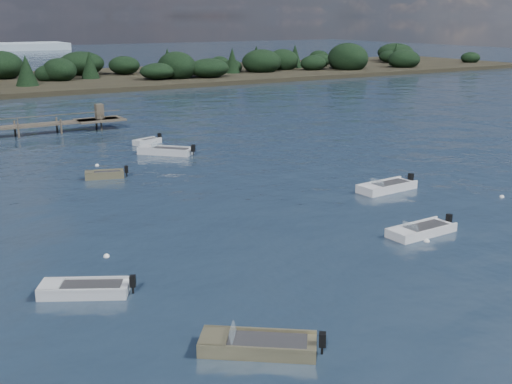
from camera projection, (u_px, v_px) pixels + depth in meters
ground at (36, 117)px, 77.32m from camera, size 400.00×400.00×0.00m
dinghy_extra_a at (165, 152)px, 56.74m from camera, size 4.51×4.61×1.30m
dinghy_mid_white_a at (421, 232)px, 35.87m from camera, size 4.48×1.69×1.04m
dinghy_mid_white_b at (386, 188)px, 44.88m from camera, size 4.83×1.94×1.19m
tender_far_white at (105, 176)px, 48.36m from camera, size 3.27×1.96×1.10m
tender_far_grey_b at (147, 142)px, 61.20m from camera, size 3.15×1.91×1.06m
dinghy_mid_grey at (84, 291)px, 28.11m from camera, size 4.07×3.14×1.05m
dinghy_near_olive at (258, 347)px, 23.35m from camera, size 4.32×3.82×1.12m
buoy_b at (427, 242)px, 34.71m from camera, size 0.32×0.32×0.32m
buoy_c at (107, 257)px, 32.52m from camera, size 0.32×0.32×0.32m
buoy_d at (502, 197)px, 43.25m from camera, size 0.32×0.32×0.32m
buoy_e at (97, 166)px, 52.37m from camera, size 0.32×0.32×0.32m
far_headland at (119, 70)px, 122.29m from camera, size 190.00×40.00×5.80m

